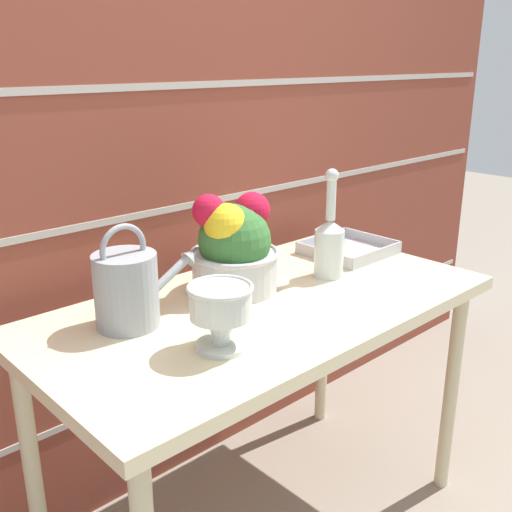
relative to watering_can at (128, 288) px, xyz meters
name	(u,v)px	position (x,y,z in m)	size (l,w,h in m)	color
brick_wall	(161,148)	(0.34, 0.33, 0.26)	(3.60, 0.08, 2.20)	brown
patio_table	(264,327)	(0.34, -0.12, -0.17)	(1.25, 0.66, 0.74)	beige
watering_can	(128,288)	(0.00, 0.00, 0.00)	(0.30, 0.15, 0.26)	#93999E
crystal_pedestal_bowl	(220,308)	(0.08, -0.25, 0.00)	(0.15, 0.15, 0.15)	silver
flower_planter	(234,247)	(0.34, 0.00, 0.03)	(0.25, 0.25, 0.28)	#BCBCC1
glass_decanter	(329,243)	(0.61, -0.11, 0.01)	(0.09, 0.09, 0.32)	silver
wire_tray	(348,250)	(0.83, -0.01, -0.09)	(0.26, 0.24, 0.04)	#B7B7BC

